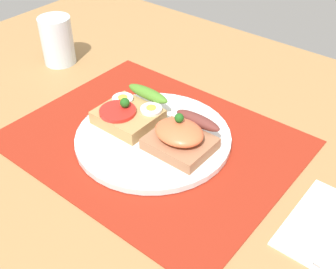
{
  "coord_description": "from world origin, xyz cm",
  "views": [
    {
      "loc": [
        35.13,
        -39.83,
        42.63
      ],
      "look_at": [
        3.0,
        0.0,
        2.83
      ],
      "focal_mm": 45.7,
      "sensor_mm": 36.0,
      "label": 1
    }
  ],
  "objects_px": {
    "plate": "(153,137)",
    "drinking_glass": "(57,41)",
    "sandwich_salmon": "(182,136)",
    "sandwich_egg_tomato": "(132,111)"
  },
  "relations": [
    {
      "from": "plate",
      "to": "drinking_glass",
      "type": "xyz_separation_m",
      "value": [
        -0.32,
        0.08,
        0.04
      ]
    },
    {
      "from": "sandwich_salmon",
      "to": "drinking_glass",
      "type": "bearing_deg",
      "value": 168.87
    },
    {
      "from": "drinking_glass",
      "to": "sandwich_salmon",
      "type": "bearing_deg",
      "value": -11.13
    },
    {
      "from": "sandwich_egg_tomato",
      "to": "sandwich_salmon",
      "type": "height_order",
      "value": "sandwich_salmon"
    },
    {
      "from": "plate",
      "to": "drinking_glass",
      "type": "bearing_deg",
      "value": 166.07
    },
    {
      "from": "plate",
      "to": "drinking_glass",
      "type": "height_order",
      "value": "drinking_glass"
    },
    {
      "from": "plate",
      "to": "sandwich_egg_tomato",
      "type": "bearing_deg",
      "value": 170.1
    },
    {
      "from": "sandwich_salmon",
      "to": "drinking_glass",
      "type": "distance_m",
      "value": 0.38
    },
    {
      "from": "plate",
      "to": "drinking_glass",
      "type": "relative_size",
      "value": 2.54
    },
    {
      "from": "plate",
      "to": "sandwich_egg_tomato",
      "type": "xyz_separation_m",
      "value": [
        -0.05,
        0.01,
        0.02
      ]
    }
  ]
}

